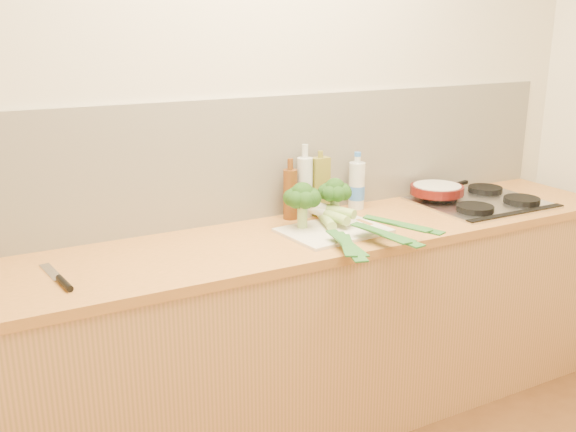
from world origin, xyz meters
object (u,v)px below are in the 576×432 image
gas_hob (481,201)px  chopping_board (334,231)px  chefs_knife (61,280)px  skillet (437,189)px

gas_hob → chopping_board: gas_hob is taller
gas_hob → chefs_knife: size_ratio=1.86×
chefs_knife → skillet: skillet is taller
gas_hob → skillet: skillet is taller
chopping_board → chefs_knife: (-1.10, -0.03, 0.00)m
chefs_knife → skillet: 1.82m
gas_hob → chefs_knife: bearing=-177.9°
chefs_knife → gas_hob: bearing=-5.2°
chefs_knife → chopping_board: bearing=-5.5°
chopping_board → skillet: size_ratio=1.12×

